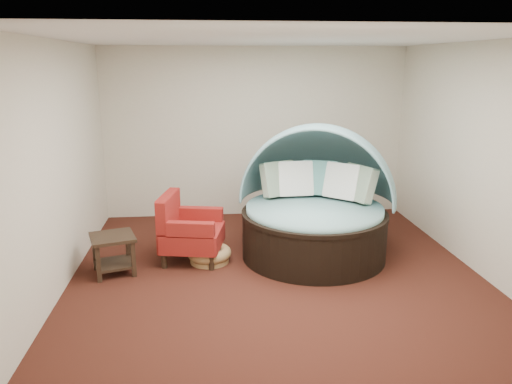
{
  "coord_description": "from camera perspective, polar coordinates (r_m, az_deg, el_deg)",
  "views": [
    {
      "loc": [
        -0.83,
        -5.75,
        2.55
      ],
      "look_at": [
        -0.18,
        0.6,
        0.88
      ],
      "focal_mm": 35.0,
      "sensor_mm": 36.0,
      "label": 1
    }
  ],
  "objects": [
    {
      "name": "ceiling",
      "position": [
        5.82,
        2.52,
        17.1
      ],
      "size": [
        5.0,
        5.0,
        0.0
      ],
      "primitive_type": "plane",
      "rotation": [
        3.14,
        0.0,
        0.0
      ],
      "color": "white",
      "rests_on": "wall_back"
    },
    {
      "name": "wall_right",
      "position": [
        6.75,
        23.92,
        3.58
      ],
      "size": [
        0.0,
        5.0,
        5.0
      ],
      "primitive_type": "plane",
      "rotation": [
        1.57,
        0.0,
        -1.57
      ],
      "color": "beige",
      "rests_on": "floor"
    },
    {
      "name": "canopy_daybed",
      "position": [
        6.71,
        6.85,
        -0.39
      ],
      "size": [
        2.5,
        2.46,
        1.77
      ],
      "rotation": [
        0.0,
        0.0,
        -0.34
      ],
      "color": "black",
      "rests_on": "floor"
    },
    {
      "name": "floor",
      "position": [
        6.35,
        2.23,
        -9.04
      ],
      "size": [
        5.0,
        5.0,
        0.0
      ],
      "primitive_type": "plane",
      "color": "#401C12",
      "rests_on": "ground"
    },
    {
      "name": "wall_back",
      "position": [
        8.38,
        -0.06,
        6.77
      ],
      "size": [
        5.0,
        0.0,
        5.0
      ],
      "primitive_type": "plane",
      "rotation": [
        1.57,
        0.0,
        0.0
      ],
      "color": "beige",
      "rests_on": "floor"
    },
    {
      "name": "wall_left",
      "position": [
        6.1,
        -21.59,
        2.75
      ],
      "size": [
        0.0,
        5.0,
        5.0
      ],
      "primitive_type": "plane",
      "rotation": [
        1.57,
        0.0,
        1.57
      ],
      "color": "beige",
      "rests_on": "floor"
    },
    {
      "name": "side_table",
      "position": [
        6.43,
        -16.0,
        -6.28
      ],
      "size": [
        0.64,
        0.64,
        0.49
      ],
      "rotation": [
        0.0,
        0.0,
        0.3
      ],
      "color": "black",
      "rests_on": "floor"
    },
    {
      "name": "wall_front",
      "position": [
        3.55,
        8.08,
        -4.42
      ],
      "size": [
        5.0,
        0.0,
        5.0
      ],
      "primitive_type": "plane",
      "rotation": [
        -1.57,
        0.0,
        0.0
      ],
      "color": "beige",
      "rests_on": "floor"
    },
    {
      "name": "red_armchair",
      "position": [
        6.62,
        -7.8,
        -4.33
      ],
      "size": [
        0.9,
        0.9,
        0.9
      ],
      "rotation": [
        0.0,
        0.0,
        -0.19
      ],
      "color": "black",
      "rests_on": "floor"
    },
    {
      "name": "pet_basket",
      "position": [
        6.61,
        -5.34,
        -7.12
      ],
      "size": [
        0.7,
        0.7,
        0.2
      ],
      "rotation": [
        0.0,
        0.0,
        0.25
      ],
      "color": "olive",
      "rests_on": "floor"
    }
  ]
}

